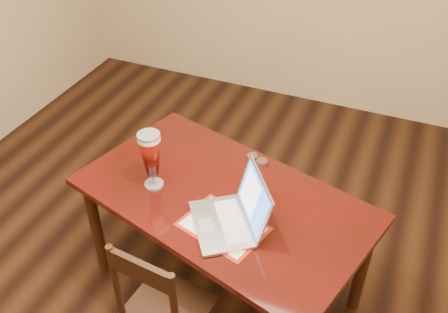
% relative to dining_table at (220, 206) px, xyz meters
% --- Properties ---
extents(room_shell, '(4.51, 5.01, 2.71)m').
position_rel_dining_table_xyz_m(room_shell, '(0.00, -0.25, 1.13)').
color(room_shell, tan).
rests_on(room_shell, ground).
extents(dining_table, '(1.66, 1.21, 1.02)m').
position_rel_dining_table_xyz_m(dining_table, '(0.00, 0.00, 0.00)').
color(dining_table, '#450B09').
rests_on(dining_table, ground).
extents(dining_chair, '(0.41, 0.39, 0.88)m').
position_rel_dining_table_xyz_m(dining_chair, '(-0.06, -0.54, -0.22)').
color(dining_chair, black).
rests_on(dining_chair, ground).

